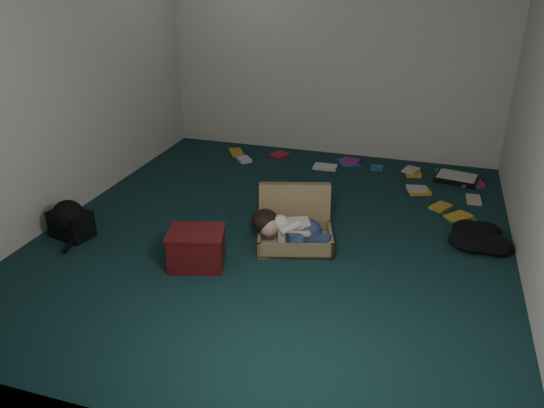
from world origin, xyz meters
The scene contains 11 objects.
floor centered at (0.00, 0.00, 0.00)m, with size 4.50×4.50×0.00m, color #113133.
wall_back centered at (0.00, 2.25, 1.30)m, with size 4.50×4.50×0.00m, color white.
wall_front centered at (0.00, -2.25, 1.30)m, with size 4.50×4.50×0.00m, color white.
wall_left centered at (-2.00, 0.00, 1.30)m, with size 4.50×4.50×0.00m, color white.
suitcase centered at (0.18, -0.07, 0.14)m, with size 0.77×0.76×0.46m.
person centered at (0.18, -0.23, 0.18)m, with size 0.70×0.35×0.28m.
maroon_bin centered at (-0.45, -0.71, 0.15)m, with size 0.51×0.45×0.30m.
backpack centered at (-1.70, -0.60, 0.13)m, with size 0.43×0.35×0.26m, color black, non-canonical shape.
clothing_pile centered at (1.70, 0.36, 0.07)m, with size 0.45×0.37×0.14m, color black, non-canonical shape.
paper_tray centered at (1.54, 1.75, 0.03)m, with size 0.50×0.41×0.06m.
book_scatter centered at (0.72, 1.61, 0.01)m, with size 3.04×1.46×0.02m.
Camera 1 is at (1.20, -4.01, 2.23)m, focal length 35.00 mm.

